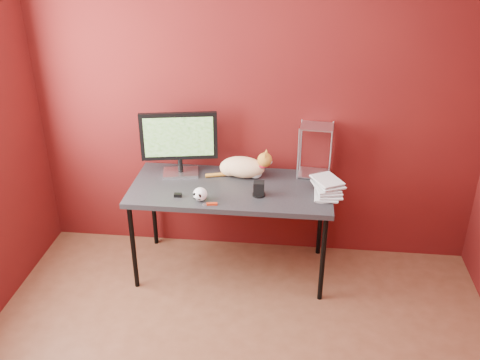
# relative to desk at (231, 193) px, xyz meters

# --- Properties ---
(room) EXTENTS (3.52, 3.52, 2.61)m
(room) POSITION_rel_desk_xyz_m (0.15, -1.37, 0.75)
(room) COLOR brown
(room) RESTS_ON ground
(desk) EXTENTS (1.50, 0.70, 0.75)m
(desk) POSITION_rel_desk_xyz_m (0.00, 0.00, 0.00)
(desk) COLOR black
(desk) RESTS_ON ground
(monitor) EXTENTS (0.58, 0.23, 0.51)m
(monitor) POSITION_rel_desk_xyz_m (-0.42, 0.17, 0.33)
(monitor) COLOR silver
(monitor) RESTS_ON desk
(cat) EXTENTS (0.51, 0.23, 0.24)m
(cat) POSITION_rel_desk_xyz_m (0.07, 0.18, 0.13)
(cat) COLOR orange
(cat) RESTS_ON desk
(skull_mug) EXTENTS (0.10, 0.11, 0.10)m
(skull_mug) POSITION_rel_desk_xyz_m (-0.19, -0.24, 0.10)
(skull_mug) COLOR white
(skull_mug) RESTS_ON desk
(speaker) EXTENTS (0.10, 0.10, 0.11)m
(speaker) POSITION_rel_desk_xyz_m (0.22, -0.12, 0.10)
(speaker) COLOR black
(speaker) RESTS_ON desk
(book_stack) EXTENTS (0.26, 0.28, 1.36)m
(book_stack) POSITION_rel_desk_xyz_m (0.63, -0.06, 0.73)
(book_stack) COLOR beige
(book_stack) RESTS_ON desk
(wire_rack) EXTENTS (0.26, 0.22, 0.41)m
(wire_rack) POSITION_rel_desk_xyz_m (0.62, 0.27, 0.26)
(wire_rack) COLOR silver
(wire_rack) RESTS_ON desk
(pocket_knife) EXTENTS (0.08, 0.03, 0.02)m
(pocket_knife) POSITION_rel_desk_xyz_m (-0.10, -0.29, 0.06)
(pocket_knife) COLOR #AE270D
(pocket_knife) RESTS_ON desk
(black_gadget) EXTENTS (0.06, 0.03, 0.03)m
(black_gadget) POSITION_rel_desk_xyz_m (-0.36, -0.20, 0.06)
(black_gadget) COLOR black
(black_gadget) RESTS_ON desk
(washer) EXTENTS (0.04, 0.04, 0.00)m
(washer) POSITION_rel_desk_xyz_m (-0.15, -0.29, 0.05)
(washer) COLOR silver
(washer) RESTS_ON desk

